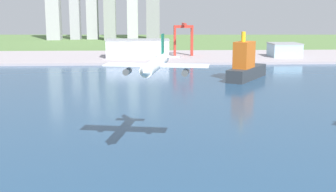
% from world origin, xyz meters
% --- Properties ---
extents(ground_plane, '(2400.00, 2400.00, 0.00)m').
position_xyz_m(ground_plane, '(0.00, 300.00, 0.00)').
color(ground_plane, '#567840').
extents(water_bay, '(840.00, 360.00, 0.15)m').
position_xyz_m(water_bay, '(0.00, 240.00, 0.07)').
color(water_bay, navy).
rests_on(water_bay, ground).
extents(industrial_pier, '(840.00, 140.00, 2.50)m').
position_xyz_m(industrial_pier, '(0.00, 490.00, 1.25)').
color(industrial_pier, '#9E9499').
rests_on(industrial_pier, ground).
extents(airplane_landing, '(39.74, 45.37, 14.30)m').
position_xyz_m(airplane_landing, '(4.05, 147.52, 33.40)').
color(airplane_landing, silver).
extents(container_barge, '(40.91, 53.92, 37.25)m').
position_xyz_m(container_barge, '(77.76, 324.66, 10.85)').
color(container_barge, '#2D3338').
rests_on(container_barge, water_bay).
extents(port_crane_red, '(21.90, 34.84, 36.89)m').
position_xyz_m(port_crane_red, '(43.05, 489.89, 28.61)').
color(port_crane_red, '#B72D23').
rests_on(port_crane_red, industrial_pier).
extents(warehouse_main, '(68.74, 29.91, 19.84)m').
position_xyz_m(warehouse_main, '(-8.46, 473.57, 12.44)').
color(warehouse_main, silver).
rests_on(warehouse_main, industrial_pier).
extents(warehouse_annex, '(32.18, 32.72, 15.24)m').
position_xyz_m(warehouse_annex, '(154.66, 473.87, 10.14)').
color(warehouse_annex, '#99BCD1').
rests_on(warehouse_annex, industrial_pier).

